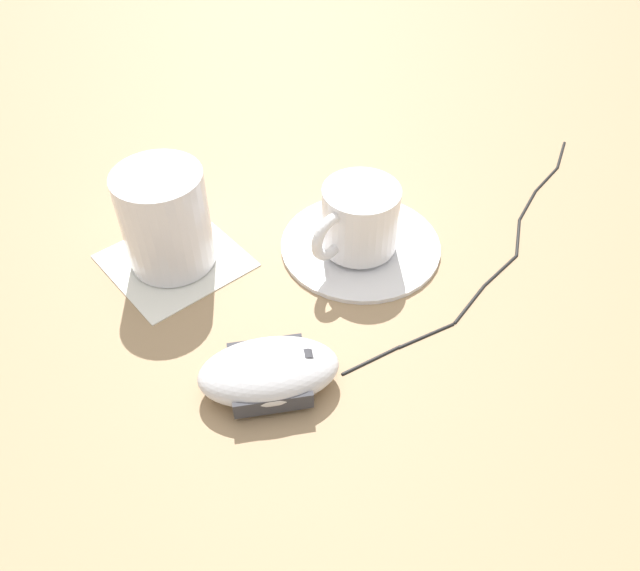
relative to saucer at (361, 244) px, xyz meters
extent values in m
plane|color=#9E7F5B|center=(0.01, 0.04, 0.00)|extent=(3.00, 3.00, 0.00)
cylinder|color=white|center=(0.00, 0.00, 0.00)|extent=(0.16, 0.16, 0.01)
cylinder|color=white|center=(0.00, 0.01, 0.04)|extent=(0.07, 0.07, 0.07)
torus|color=white|center=(-0.01, 0.05, 0.04)|extent=(0.01, 0.05, 0.05)
ellipsoid|color=silver|center=(-0.07, 0.17, 0.01)|extent=(0.11, 0.13, 0.04)
cylinder|color=#38383D|center=(-0.09, 0.15, 0.02)|extent=(0.01, 0.01, 0.01)
cube|color=#38383D|center=(-0.04, 0.16, 0.01)|extent=(0.04, 0.05, 0.02)
cube|color=#38383D|center=(-0.09, 0.19, 0.01)|extent=(0.04, 0.05, 0.02)
cylinder|color=black|center=(-0.11, 0.09, 0.00)|extent=(0.02, 0.06, 0.00)
cylinder|color=black|center=(-0.12, 0.04, 0.00)|extent=(0.02, 0.06, 0.00)
cylinder|color=black|center=(-0.12, -0.02, 0.00)|extent=(0.01, 0.06, 0.00)
cylinder|color=black|center=(-0.12, -0.08, 0.00)|extent=(0.01, 0.06, 0.00)
cylinder|color=black|center=(-0.10, -0.13, 0.00)|extent=(0.03, 0.05, 0.00)
cylinder|color=black|center=(-0.07, -0.18, 0.00)|extent=(0.02, 0.06, 0.00)
cylinder|color=black|center=(-0.06, -0.24, 0.00)|extent=(0.01, 0.06, 0.00)
cylinder|color=black|center=(-0.05, -0.29, 0.00)|extent=(0.03, 0.05, 0.00)
sphere|color=black|center=(-0.10, 0.12, 0.00)|extent=(0.00, 0.00, 0.00)
sphere|color=black|center=(-0.11, 0.07, 0.00)|extent=(0.00, 0.00, 0.00)
sphere|color=black|center=(-0.13, 0.01, 0.00)|extent=(0.00, 0.00, 0.00)
sphere|color=black|center=(-0.12, -0.05, 0.00)|extent=(0.00, 0.00, 0.00)
sphere|color=black|center=(-0.11, -0.10, 0.00)|extent=(0.00, 0.00, 0.00)
sphere|color=black|center=(-0.08, -0.15, 0.00)|extent=(0.00, 0.00, 0.00)
sphere|color=black|center=(-0.07, -0.21, 0.00)|extent=(0.00, 0.00, 0.00)
sphere|color=black|center=(-0.06, -0.27, 0.00)|extent=(0.00, 0.00, 0.00)
sphere|color=black|center=(-0.03, -0.32, 0.00)|extent=(0.00, 0.00, 0.00)
cube|color=silver|center=(0.11, 0.15, 0.00)|extent=(0.12, 0.12, 0.00)
cylinder|color=silver|center=(0.11, 0.15, 0.05)|extent=(0.08, 0.08, 0.10)
camera|label=1|loc=(-0.32, 0.35, 0.41)|focal=35.00mm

